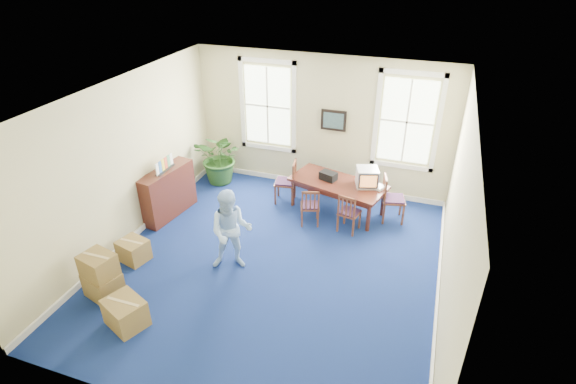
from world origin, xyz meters
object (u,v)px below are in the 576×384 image
(man, at_px, (231,231))
(potted_plant, at_px, (221,158))
(crt_tv, at_px, (367,177))
(conference_table, at_px, (337,196))
(credenza, at_px, (168,193))
(cardboard_boxes, at_px, (116,273))
(chair_near_left, at_px, (310,205))

(man, height_order, potted_plant, man)
(crt_tv, xyz_separation_m, potted_plant, (-3.62, 0.34, -0.24))
(man, bearing_deg, potted_plant, 99.99)
(potted_plant, bearing_deg, conference_table, -7.25)
(credenza, relative_size, cardboard_boxes, 0.90)
(credenza, distance_m, potted_plant, 1.80)
(potted_plant, distance_m, cardboard_boxes, 4.26)
(chair_near_left, xyz_separation_m, potted_plant, (-2.59, 1.09, 0.23))
(crt_tv, distance_m, cardboard_boxes, 5.27)
(conference_table, xyz_separation_m, chair_near_left, (-0.42, -0.70, 0.08))
(conference_table, bearing_deg, cardboard_boxes, -111.43)
(man, bearing_deg, conference_table, 42.76)
(crt_tv, distance_m, man, 3.27)
(crt_tv, xyz_separation_m, chair_near_left, (-1.03, -0.75, -0.47))
(conference_table, bearing_deg, credenza, -143.09)
(cardboard_boxes, bearing_deg, crt_tv, 48.33)
(crt_tv, bearing_deg, man, -144.29)
(man, distance_m, potted_plant, 3.38)
(potted_plant, xyz_separation_m, cardboard_boxes, (0.13, -4.26, -0.22))
(credenza, relative_size, potted_plant, 1.04)
(cardboard_boxes, bearing_deg, potted_plant, 91.76)
(conference_table, xyz_separation_m, credenza, (-3.43, -1.37, 0.19))
(chair_near_left, relative_size, credenza, 0.63)
(crt_tv, height_order, man, man)
(conference_table, xyz_separation_m, crt_tv, (0.61, 0.05, 0.55))
(credenza, bearing_deg, crt_tv, 28.07)
(chair_near_left, bearing_deg, man, 45.65)
(conference_table, distance_m, cardboard_boxes, 4.83)
(chair_near_left, height_order, man, man)
(crt_tv, xyz_separation_m, credenza, (-4.04, -1.41, -0.36))
(man, relative_size, credenza, 1.14)
(man, xyz_separation_m, potted_plant, (-1.66, 2.94, -0.13))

